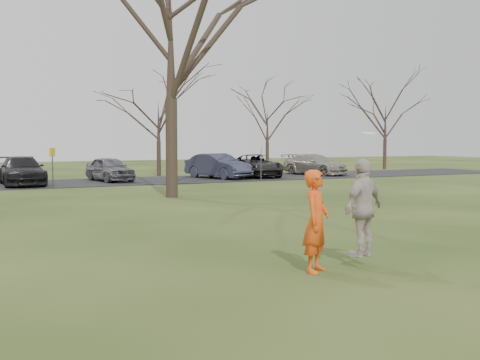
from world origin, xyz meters
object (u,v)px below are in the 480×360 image
at_px(car_7, 315,164).
at_px(player_defender, 316,221).
at_px(big_tree, 171,33).
at_px(car_4, 110,169).
at_px(car_6, 256,166).
at_px(catching_play, 363,208).
at_px(car_5, 218,166).
at_px(car_3, 22,171).

bearing_deg(car_7, player_defender, -140.44).
bearing_deg(big_tree, car_4, 91.78).
distance_m(car_4, car_7, 14.35).
relative_size(car_6, catching_play, 2.19).
xyz_separation_m(car_4, car_5, (6.77, -0.49, 0.06)).
bearing_deg(car_5, car_7, -15.70).
bearing_deg(car_6, car_5, -163.37).
bearing_deg(car_3, catching_play, -81.52).
height_order(car_7, big_tree, big_tree).
height_order(car_3, car_5, car_5).
distance_m(car_6, big_tree, 15.20).
relative_size(player_defender, car_6, 0.36).
bearing_deg(car_3, player_defender, -83.96).
bearing_deg(car_6, catching_play, -103.10).
distance_m(car_4, big_tree, 12.13).
relative_size(car_4, car_5, 0.89).
height_order(player_defender, car_6, player_defender).
xyz_separation_m(car_4, car_7, (14.35, -0.01, -0.00)).
height_order(car_4, catching_play, catching_play).
height_order(car_4, car_6, car_6).
xyz_separation_m(car_7, catching_play, (-15.11, -24.99, 0.40)).
distance_m(player_defender, car_4, 25.04).
bearing_deg(catching_play, car_5, 72.94).
height_order(car_6, catching_play, catching_play).
bearing_deg(catching_play, player_defender, 178.42).
bearing_deg(big_tree, catching_play, -94.22).
xyz_separation_m(car_7, big_tree, (-14.03, -10.39, 6.24)).
xyz_separation_m(player_defender, catching_play, (1.05, -0.03, 0.20)).
bearing_deg(car_5, car_6, -12.26).
relative_size(car_4, car_6, 0.80).
height_order(player_defender, car_3, player_defender).
xyz_separation_m(car_6, car_7, (4.71, 0.12, -0.02)).
xyz_separation_m(player_defender, car_6, (11.45, 24.84, -0.18)).
bearing_deg(car_5, catching_play, -126.36).
relative_size(catching_play, big_tree, 0.17).
bearing_deg(car_3, car_6, 1.35).
bearing_deg(player_defender, catching_play, -41.13).
height_order(player_defender, catching_play, catching_play).
height_order(car_4, big_tree, big_tree).
height_order(player_defender, big_tree, big_tree).
relative_size(car_4, car_7, 0.86).
bearing_deg(car_6, player_defender, -105.17).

